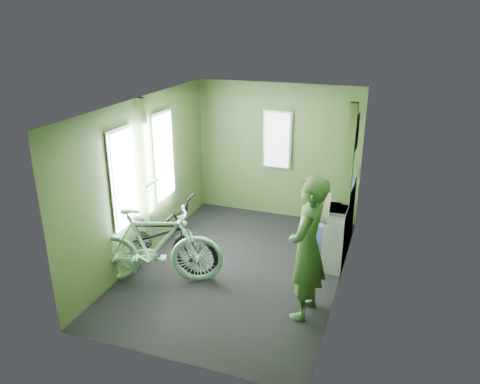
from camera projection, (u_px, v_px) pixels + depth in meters
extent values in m
plane|color=black|center=(238.00, 267.00, 6.57)|extent=(4.00, 4.00, 0.00)
cube|color=silver|center=(237.00, 104.00, 5.75)|extent=(2.80, 4.00, 0.02)
cube|color=#374E24|center=(277.00, 151.00, 7.92)|extent=(2.80, 0.02, 2.30)
cube|color=#374E24|center=(166.00, 263.00, 4.40)|extent=(2.80, 0.02, 2.30)
cube|color=#374E24|center=(144.00, 179.00, 6.59)|extent=(0.02, 4.00, 2.30)
cube|color=#374E24|center=(345.00, 205.00, 5.72)|extent=(0.02, 4.00, 2.30)
cube|color=#374E24|center=(147.00, 180.00, 6.58)|extent=(0.08, 0.12, 2.30)
cube|color=silver|center=(124.00, 178.00, 6.03)|extent=(0.02, 0.56, 1.34)
cube|color=silver|center=(165.00, 155.00, 6.99)|extent=(0.02, 0.56, 1.34)
cube|color=white|center=(121.00, 139.00, 5.83)|extent=(0.00, 0.12, 0.12)
cube|color=white|center=(163.00, 121.00, 6.80)|extent=(0.00, 0.12, 0.12)
cylinder|color=silver|center=(151.00, 183.00, 6.58)|extent=(0.03, 0.40, 0.03)
cube|color=#374E24|center=(347.00, 188.00, 6.27)|extent=(0.10, 0.10, 2.30)
cube|color=white|center=(357.00, 132.00, 6.27)|extent=(0.02, 0.40, 0.50)
cube|color=silver|center=(277.00, 140.00, 7.81)|extent=(0.50, 0.02, 1.00)
imported|color=black|center=(154.00, 267.00, 6.58)|extent=(2.09, 0.98, 1.17)
imported|color=#80C79B|center=(157.00, 282.00, 6.22)|extent=(1.87, 1.10, 1.10)
imported|color=#3B5E33|center=(307.00, 248.00, 5.26)|extent=(0.50, 0.68, 1.73)
cube|color=silver|center=(318.00, 207.00, 5.37)|extent=(0.29, 0.14, 0.36)
cube|color=gray|center=(335.00, 239.00, 6.38)|extent=(0.27, 0.38, 0.93)
cube|color=navy|center=(332.00, 230.00, 7.19)|extent=(0.52, 0.93, 0.46)
cube|color=navy|center=(350.00, 202.00, 6.94)|extent=(0.07, 0.92, 0.51)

